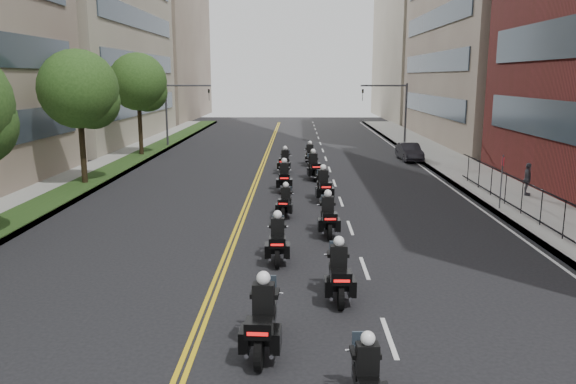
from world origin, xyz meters
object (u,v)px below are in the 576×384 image
Objects in this scene: parked_sedan at (409,152)px; motorcycle_9 at (313,168)px; motorcycle_4 at (278,242)px; motorcycle_2 at (263,321)px; motorcycle_8 at (284,178)px; motorcycle_3 at (339,275)px; motorcycle_7 at (323,187)px; motorcycle_1 at (368,384)px; motorcycle_11 at (310,156)px; pedestrian_c at (527,179)px; motorcycle_6 at (285,203)px; motorcycle_5 at (328,217)px; motorcycle_10 at (285,162)px.

motorcycle_9 is at bearing -134.75° from parked_sedan.
motorcycle_9 is (1.66, 15.49, 0.05)m from motorcycle_4.
motorcycle_2 is 18.26m from motorcycle_8.
motorcycle_7 is (0.16, 12.63, 0.03)m from motorcycle_3.
motorcycle_1 is 0.93× the size of motorcycle_11.
motorcycle_4 reaches higher than motorcycle_1.
motorcycle_9 is 1.50× the size of pedestrian_c.
motorcycle_9 is (1.52, 9.26, 0.13)m from motorcycle_6.
motorcycle_8 is 1.06× the size of motorcycle_11.
motorcycle_5 is 14.83m from motorcycle_10.
motorcycle_9 is 5.61m from motorcycle_11.
motorcycle_9 reaches higher than motorcycle_5.
parked_sedan is 2.33× the size of pedestrian_c.
motorcycle_4 is 3.74m from motorcycle_5.
motorcycle_7 is 1.50× the size of pedestrian_c.
motorcycle_5 is 17.86m from motorcycle_11.
motorcycle_11 reaches higher than parked_sedan.
motorcycle_8 is (0.08, 18.25, -0.02)m from motorcycle_2.
motorcycle_7 is (1.84, 3.14, 0.12)m from motorcycle_6.
pedestrian_c reaches higher than motorcycle_4.
motorcycle_7 is 6.13m from motorcycle_9.
motorcycle_11 is at bearing 86.97° from motorcycle_7.
motorcycle_2 reaches higher than parked_sedan.
motorcycle_5 reaches higher than motorcycle_3.
motorcycle_11 is 7.87m from parked_sedan.
motorcycle_9 reaches higher than motorcycle_1.
motorcycle_6 is (0.14, 6.23, -0.07)m from motorcycle_4.
motorcycle_5 is 1.46× the size of pedestrian_c.
motorcycle_2 is at bearing -103.54° from motorcycle_5.
motorcycle_1 is 12.06m from motorcycle_5.
motorcycle_6 is at bearing 91.79° from motorcycle_2.
motorcycle_4 is 17.93m from motorcycle_10.
motorcycle_1 is at bearing -79.34° from motorcycle_10.
motorcycle_10 is (-0.27, 11.70, 0.08)m from motorcycle_6.
motorcycle_3 is 17.27m from pedestrian_c.
motorcycle_5 is (1.98, 9.67, -0.03)m from motorcycle_2.
pedestrian_c is (10.67, 13.58, 0.28)m from motorcycle_3.
motorcycle_2 is (-2.06, 2.39, 0.11)m from motorcycle_1.
motorcycle_3 is 15.20m from motorcycle_8.
parked_sedan is at bearing 75.16° from motorcycle_1.
motorcycle_5 reaches higher than motorcycle_11.
motorcycle_5 is at bearing -53.87° from motorcycle_6.
motorcycle_6 is 14.94m from motorcycle_11.
motorcycle_4 reaches higher than motorcycle_6.
pedestrian_c is at bearing -24.89° from motorcycle_10.
motorcycle_11 is (-0.39, 11.73, -0.05)m from motorcycle_7.
motorcycle_7 reaches higher than motorcycle_6.
pedestrian_c is at bearing -33.53° from motorcycle_9.
motorcycle_2 is 1.07× the size of motorcycle_10.
motorcycle_11 is 0.60× the size of parked_sedan.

